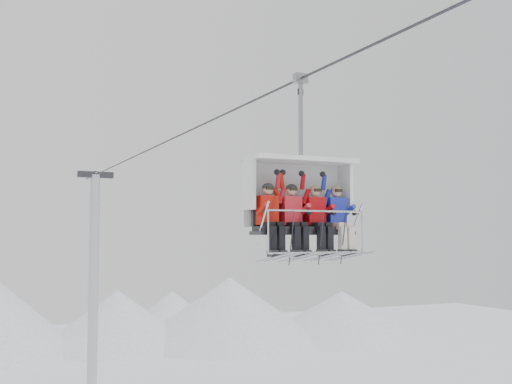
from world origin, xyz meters
name	(u,v)px	position (x,y,z in m)	size (l,w,h in m)	color
ridgeline	(29,320)	(-1.58, 42.05, 2.84)	(72.00, 21.00, 7.00)	silver
lift_tower_right	(93,308)	(0.00, 22.00, 5.78)	(2.00, 1.80, 13.48)	#B7BABF
haul_cable	(256,99)	(0.00, 0.00, 13.30)	(0.06, 0.06, 50.00)	#2F3035
chairlift_carrier	(298,195)	(0.00, -2.26, 10.69)	(2.47, 1.17, 3.98)	black
skier_far_left	(270,216)	(-0.85, -2.56, 10.22)	(0.42, 1.69, 1.67)	red
skier_center_left	(293,216)	(-0.29, -2.56, 10.22)	(0.42, 1.69, 1.67)	red
skier_center_right	(317,217)	(0.31, -2.57, 10.22)	(0.42, 1.69, 1.67)	#B00B10
skier_far_right	(338,217)	(0.85, -2.56, 10.22)	(0.42, 1.69, 1.67)	#1D2BA6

